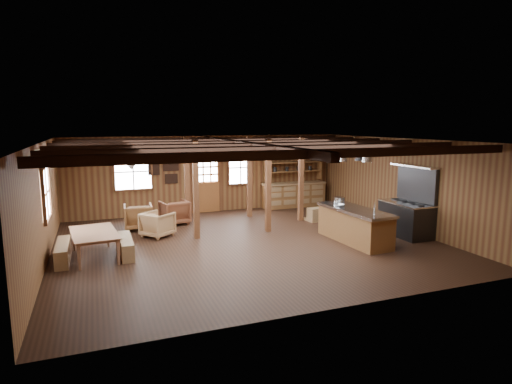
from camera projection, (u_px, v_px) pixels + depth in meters
room at (248, 193)px, 11.51m from camera, size 10.04×9.04×2.84m
ceiling_joists at (246, 145)px, 11.47m from camera, size 9.80×8.82×0.18m
timber_posts at (241, 182)px, 13.61m from camera, size 3.95×2.35×2.80m
back_door at (207, 188)px, 15.70m from camera, size 1.02×0.08×2.15m
window_back_left at (133, 172)px, 14.68m from camera, size 1.32×0.06×1.32m
window_back_right at (240, 168)px, 16.05m from camera, size 1.02×0.06×1.32m
window_left at (46, 193)px, 10.20m from camera, size 0.14×1.24×1.32m
notice_boards at (165, 169)px, 15.06m from camera, size 1.08×0.03×0.90m
back_counter at (294, 192)px, 16.71m from camera, size 2.55×0.60×2.45m
pendant_lamps at (157, 161)px, 11.51m from camera, size 1.86×2.36×0.66m
pot_rack at (343, 156)px, 12.57m from camera, size 0.43×3.00×0.43m
kitchen_island at (354, 225)px, 11.80m from camera, size 1.02×2.55×1.20m
step_stool at (315, 215)px, 14.28m from camera, size 0.55×0.43×0.45m
commercial_range at (408, 213)px, 12.47m from camera, size 0.86×1.67×2.06m
dining_table at (96, 245)px, 10.44m from camera, size 1.21×1.93×0.65m
bench_wall at (63, 252)px, 10.19m from camera, size 0.30×1.57×0.43m
bench_aisle at (126, 246)px, 10.70m from camera, size 0.29×1.55×0.43m
armchair_a at (138, 217)px, 13.22m from camera, size 0.88×0.90×0.78m
armchair_b at (175, 212)px, 13.89m from camera, size 0.97×0.99×0.78m
armchair_c at (158, 224)px, 12.36m from camera, size 1.10×1.10×0.72m
counter_pot at (339, 200)px, 12.43m from camera, size 0.31×0.31×0.19m
bowl at (339, 205)px, 12.01m from camera, size 0.36×0.36×0.07m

